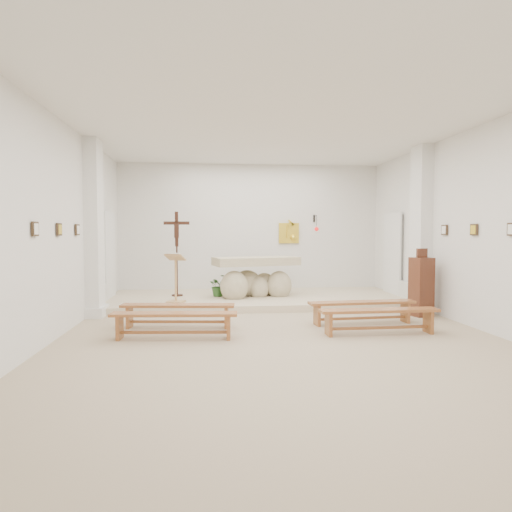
{
  "coord_description": "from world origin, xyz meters",
  "views": [
    {
      "loc": [
        -1.11,
        -7.29,
        1.68
      ],
      "look_at": [
        -0.19,
        1.6,
        1.21
      ],
      "focal_mm": 32.0,
      "sensor_mm": 36.0,
      "label": 1
    }
  ],
  "objects": [
    {
      "name": "gold_wall_relief",
      "position": [
        1.05,
        4.96,
        1.65
      ],
      "size": [
        0.55,
        0.04,
        0.55
      ],
      "primitive_type": "cube",
      "color": "yellow",
      "rests_on": "wall_back"
    },
    {
      "name": "station_frame_left_mid",
      "position": [
        -3.47,
        0.2,
        1.72
      ],
      "size": [
        0.03,
        0.2,
        0.2
      ],
      "primitive_type": "cube",
      "color": "#382818",
      "rests_on": "wall_left"
    },
    {
      "name": "donation_pedestal",
      "position": [
        3.1,
        1.37,
        0.6
      ],
      "size": [
        0.43,
        0.43,
        1.35
      ],
      "rotation": [
        0.0,
        0.0,
        0.23
      ],
      "color": "#532817",
      "rests_on": "ground"
    },
    {
      "name": "wall_back",
      "position": [
        0.0,
        4.99,
        1.75
      ],
      "size": [
        7.0,
        0.02,
        3.5
      ],
      "primitive_type": "cube",
      "color": "silver",
      "rests_on": "ground"
    },
    {
      "name": "station_frame_right_front",
      "position": [
        3.47,
        -0.8,
        1.72
      ],
      "size": [
        0.03,
        0.2,
        0.2
      ],
      "primitive_type": "cube",
      "color": "#382818",
      "rests_on": "wall_right"
    },
    {
      "name": "station_frame_left_front",
      "position": [
        -3.47,
        -0.8,
        1.72
      ],
      "size": [
        0.03,
        0.2,
        0.2
      ],
      "primitive_type": "cube",
      "color": "#382818",
      "rests_on": "wall_left"
    },
    {
      "name": "bench_right_front",
      "position": [
        1.66,
        0.72,
        0.31
      ],
      "size": [
        1.99,
        0.45,
        0.42
      ],
      "rotation": [
        0.0,
        0.0,
        0.07
      ],
      "color": "#915B2A",
      "rests_on": "ground"
    },
    {
      "name": "altar",
      "position": [
        -0.03,
        3.42,
        0.54
      ],
      "size": [
        2.12,
        1.23,
        1.03
      ],
      "rotation": [
        0.0,
        0.0,
        0.24
      ],
      "color": "beige",
      "rests_on": "sanctuary_platform"
    },
    {
      "name": "radiator_left",
      "position": [
        -3.43,
        2.7,
        0.27
      ],
      "size": [
        0.1,
        0.85,
        0.52
      ],
      "primitive_type": "cube",
      "color": "silver",
      "rests_on": "ground"
    },
    {
      "name": "bench_left_front",
      "position": [
        -1.66,
        0.72,
        0.31
      ],
      "size": [
        2.0,
        0.53,
        0.42
      ],
      "rotation": [
        0.0,
        0.0,
        -0.11
      ],
      "color": "#915B2A",
      "rests_on": "ground"
    },
    {
      "name": "pilaster_left",
      "position": [
        -3.37,
        2.0,
        1.75
      ],
      "size": [
        0.26,
        0.55,
        3.5
      ],
      "primitive_type": "cube",
      "color": "white",
      "rests_on": "ground"
    },
    {
      "name": "station_frame_left_rear",
      "position": [
        -3.47,
        1.2,
        1.72
      ],
      "size": [
        0.03,
        0.2,
        0.2
      ],
      "primitive_type": "cube",
      "color": "#382818",
      "rests_on": "wall_left"
    },
    {
      "name": "sanctuary_lamp",
      "position": [
        1.75,
        4.71,
        1.81
      ],
      "size": [
        0.11,
        0.36,
        0.44
      ],
      "color": "black",
      "rests_on": "wall_back"
    },
    {
      "name": "ceiling",
      "position": [
        0.0,
        0.0,
        3.49
      ],
      "size": [
        7.0,
        10.0,
        0.02
      ],
      "primitive_type": "cube",
      "color": "silver",
      "rests_on": "wall_back"
    },
    {
      "name": "wall_left",
      "position": [
        -3.49,
        0.0,
        1.75
      ],
      "size": [
        0.02,
        10.0,
        3.5
      ],
      "primitive_type": "cube",
      "color": "silver",
      "rests_on": "ground"
    },
    {
      "name": "ground",
      "position": [
        0.0,
        0.0,
        0.0
      ],
      "size": [
        7.0,
        10.0,
        0.0
      ],
      "primitive_type": "cube",
      "color": "tan",
      "rests_on": "ground"
    },
    {
      "name": "bench_left_second",
      "position": [
        -1.66,
        -0.13,
        0.31
      ],
      "size": [
        1.99,
        0.48,
        0.42
      ],
      "rotation": [
        0.0,
        0.0,
        -0.08
      ],
      "color": "#915B2A",
      "rests_on": "ground"
    },
    {
      "name": "pilaster_right",
      "position": [
        3.37,
        2.0,
        1.75
      ],
      "size": [
        0.26,
        0.55,
        3.5
      ],
      "primitive_type": "cube",
      "color": "white",
      "rests_on": "ground"
    },
    {
      "name": "radiator_right",
      "position": [
        3.43,
        2.7,
        0.27
      ],
      "size": [
        0.1,
        0.85,
        0.52
      ],
      "primitive_type": "cube",
      "color": "silver",
      "rests_on": "ground"
    },
    {
      "name": "potted_plant",
      "position": [
        -0.9,
        3.54,
        0.41
      ],
      "size": [
        0.62,
        0.6,
        0.52
      ],
      "primitive_type": "imported",
      "rotation": [
        0.0,
        0.0,
        0.61
      ],
      "color": "#2A5823",
      "rests_on": "sanctuary_platform"
    },
    {
      "name": "sanctuary_platform",
      "position": [
        0.0,
        3.5,
        0.07
      ],
      "size": [
        6.98,
        3.0,
        0.15
      ],
      "primitive_type": "cube",
      "color": "beige",
      "rests_on": "ground"
    },
    {
      "name": "station_frame_right_mid",
      "position": [
        3.47,
        0.2,
        1.72
      ],
      "size": [
        0.03,
        0.2,
        0.2
      ],
      "primitive_type": "cube",
      "color": "#382818",
      "rests_on": "wall_right"
    },
    {
      "name": "crucifix_stand",
      "position": [
        -1.88,
        3.69,
        1.31
      ],
      "size": [
        0.61,
        0.26,
        2.01
      ],
      "rotation": [
        0.0,
        0.0,
        0.0
      ],
      "color": "#32180F",
      "rests_on": "sanctuary_platform"
    },
    {
      "name": "lectern",
      "position": [
        -1.84,
        2.64,
        0.69
      ],
      "size": [
        0.47,
        0.44,
        1.09
      ],
      "rotation": [
        0.0,
        0.0,
        -0.38
      ],
      "color": "tan",
      "rests_on": "sanctuary_platform"
    },
    {
      "name": "bench_right_second",
      "position": [
        1.66,
        -0.13,
        0.31
      ],
      "size": [
        1.98,
        0.35,
        0.42
      ],
      "rotation": [
        0.0,
        0.0,
        0.02
      ],
      "color": "#915B2A",
      "rests_on": "ground"
    },
    {
      "name": "station_frame_right_rear",
      "position": [
        3.47,
        1.2,
        1.72
      ],
      "size": [
        0.03,
        0.2,
        0.2
      ],
      "primitive_type": "cube",
      "color": "#382818",
      "rests_on": "wall_right"
    },
    {
      "name": "wall_right",
      "position": [
        3.49,
        0.0,
        1.75
      ],
      "size": [
        0.02,
        10.0,
        3.5
      ],
      "primitive_type": "cube",
      "color": "silver",
      "rests_on": "ground"
    }
  ]
}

